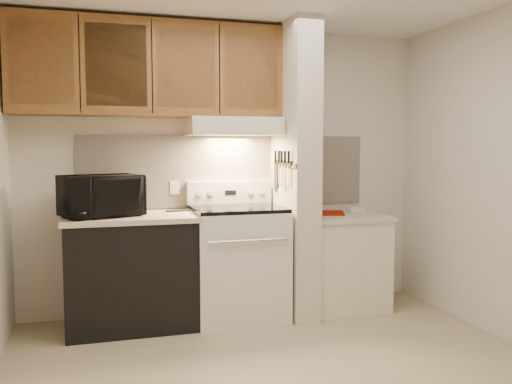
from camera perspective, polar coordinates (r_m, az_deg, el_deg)
name	(u,v)px	position (r m, az deg, el deg)	size (l,w,h in m)	color
floor	(282,370)	(3.72, 2.75, -18.24)	(3.60, 3.60, 0.00)	tan
wall_back	(228,169)	(4.87, -3.00, 2.39)	(3.60, 0.02, 2.50)	beige
backsplash	(228,171)	(4.86, -2.97, 2.20)	(2.60, 0.02, 0.63)	beige
range_body	(237,264)	(4.63, -1.96, -7.59)	(0.76, 0.65, 0.92)	silver
oven_window	(247,267)	(4.33, -0.90, -7.94)	(0.50, 0.01, 0.30)	black
oven_handle	(249,241)	(4.25, -0.77, -5.16)	(0.02, 0.02, 0.65)	silver
cooktop	(237,209)	(4.56, -1.98, -1.75)	(0.74, 0.64, 0.03)	black
range_backguard	(229,192)	(4.82, -2.83, -0.02)	(0.76, 0.08, 0.20)	silver
range_display	(230,193)	(4.78, -2.71, -0.06)	(0.10, 0.01, 0.04)	black
range_knob_left_outer	(199,193)	(4.72, -6.00, -0.14)	(0.05, 0.05, 0.02)	silver
range_knob_left_inner	(210,193)	(4.74, -4.82, -0.11)	(0.05, 0.05, 0.02)	silver
range_knob_right_inner	(250,192)	(4.82, -0.62, -0.01)	(0.05, 0.05, 0.02)	silver
range_knob_right_outer	(261,192)	(4.85, 0.51, 0.02)	(0.05, 0.05, 0.02)	silver
dishwasher_front	(131,274)	(4.52, -12.98, -8.37)	(1.00, 0.63, 0.87)	black
left_countertop	(130,218)	(4.44, -13.09, -2.63)	(1.04, 0.67, 0.04)	beige
spoon_rest	(178,211)	(4.60, -8.22, -1.96)	(0.19, 0.06, 0.01)	black
teal_jar	(85,207)	(4.64, -17.59, -1.51)	(0.09, 0.09, 0.10)	#266153
outlet	(175,187)	(4.76, -8.55, 0.48)	(0.08, 0.01, 0.12)	beige
microwave	(101,196)	(4.39, -15.99, -0.39)	(0.58, 0.40, 0.32)	black
partition_pillar	(295,170)	(4.68, 4.09, 2.28)	(0.22, 0.70, 2.50)	beige
pillar_trim	(282,165)	(4.64, 2.75, 2.89)	(0.01, 0.70, 0.04)	brown
knife_strip	(283,163)	(4.59, 2.88, 3.12)	(0.02, 0.42, 0.04)	black
knife_blade_a	(288,175)	(4.45, 3.38, 1.77)	(0.01, 0.04, 0.16)	silver
knife_handle_a	(289,157)	(4.43, 3.46, 3.70)	(0.02, 0.02, 0.10)	black
knife_blade_b	(285,176)	(4.52, 3.05, 1.69)	(0.01, 0.04, 0.18)	silver
knife_handle_b	(285,157)	(4.51, 3.07, 3.72)	(0.02, 0.02, 0.10)	black
knife_blade_c	(282,177)	(4.58, 2.78, 1.61)	(0.01, 0.04, 0.20)	silver
knife_handle_c	(282,157)	(4.59, 2.71, 3.74)	(0.02, 0.02, 0.10)	black
knife_blade_d	(279,174)	(4.66, 2.43, 1.91)	(0.01, 0.04, 0.16)	silver
knife_handle_d	(279,156)	(4.66, 2.42, 3.76)	(0.02, 0.02, 0.10)	black
knife_blade_e	(276,175)	(4.74, 2.12, 1.84)	(0.01, 0.04, 0.18)	silver
knife_handle_e	(275,156)	(4.75, 2.06, 3.78)	(0.02, 0.02, 0.10)	black
oven_mitt	(274,175)	(4.80, 1.90, 1.85)	(0.03, 0.10, 0.23)	gray
right_cab_base	(342,264)	(4.97, 9.05, -7.46)	(0.70, 0.60, 0.81)	beige
right_countertop	(343,217)	(4.90, 9.11, -2.59)	(0.74, 0.64, 0.04)	beige
red_folder	(330,213)	(4.95, 7.79, -2.19)	(0.24, 0.33, 0.01)	#921600
white_box	(356,209)	(5.15, 10.47, -1.80)	(0.15, 0.10, 0.04)	white
range_hood	(233,127)	(4.65, -2.39, 6.90)	(0.78, 0.44, 0.15)	beige
hood_lip	(240,131)	(4.45, -1.73, 6.42)	(0.78, 0.04, 0.06)	beige
upper_cabinets	(150,69)	(4.62, -11.09, 12.56)	(2.18, 0.33, 0.77)	brown
cab_door_a	(41,62)	(4.46, -21.68, 12.60)	(0.46, 0.01, 0.63)	brown
cab_gap_a	(79,64)	(4.44, -18.09, 12.73)	(0.01, 0.01, 0.73)	black
cab_door_b	(116,65)	(4.44, -14.48, 12.81)	(0.46, 0.01, 0.63)	brown
cab_gap_b	(152,67)	(4.46, -10.89, 12.84)	(0.01, 0.01, 0.73)	black
cab_door_c	(186,68)	(4.50, -7.35, 12.82)	(0.46, 0.01, 0.63)	brown
cab_gap_c	(219,69)	(4.55, -3.87, 12.76)	(0.01, 0.01, 0.73)	black
cab_door_d	(251,71)	(4.61, -0.48, 12.66)	(0.46, 0.01, 0.63)	brown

